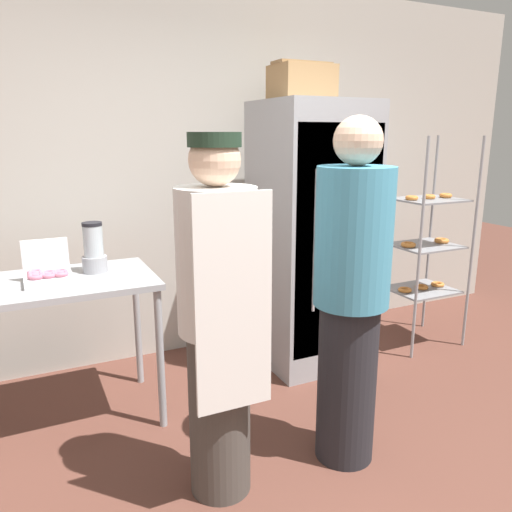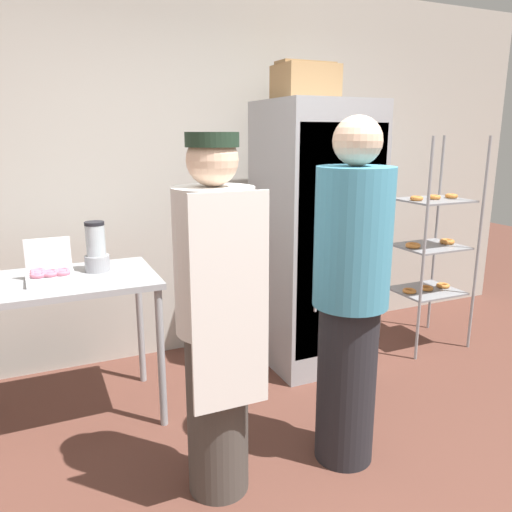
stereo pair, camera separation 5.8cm
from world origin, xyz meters
name	(u,v)px [view 1 (the left image)]	position (x,y,z in m)	size (l,w,h in m)	color
back_wall	(186,173)	(0.00, 2.16, 1.40)	(6.40, 0.12, 2.79)	#B7B2A8
refrigerator	(311,236)	(0.73, 1.52, 0.96)	(0.72, 0.76, 1.91)	#9EA0A5
baking_rack	(425,245)	(1.72, 1.39, 0.82)	(0.57, 0.48, 1.68)	#93969B
prep_counter	(62,298)	(-1.01, 1.38, 0.78)	(1.03, 0.68, 0.89)	#9EA0A5
donut_box	(48,275)	(-1.08, 1.33, 0.93)	(0.25, 0.19, 0.23)	white
blender_pitcher	(94,250)	(-0.80, 1.47, 1.02)	(0.14, 0.14, 0.30)	#99999E
cardboard_storage_box	(302,82)	(0.69, 1.63, 2.04)	(0.41, 0.33, 0.26)	#A87F51
person_baker	(218,318)	(-0.42, 0.44, 0.88)	(0.36, 0.38, 1.70)	#47423D
person_customer	(351,295)	(0.27, 0.39, 0.91)	(0.38, 0.38, 1.77)	#232328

